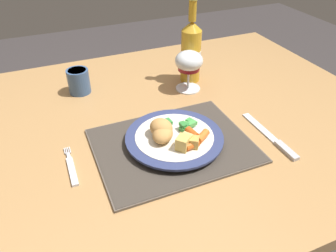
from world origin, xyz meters
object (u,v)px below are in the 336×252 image
at_px(fork, 72,168).
at_px(drinking_cup, 79,81).
at_px(wine_glass, 189,63).
at_px(bottle, 191,52).
at_px(dinner_plate, 174,139).
at_px(table_knife, 273,139).
at_px(dining_table, 142,150).

bearing_deg(fork, drinking_cup, 76.20).
distance_m(fork, wine_glass, 0.46).
bearing_deg(wine_glass, drinking_cup, 160.44).
xyz_separation_m(bottle, drinking_cup, (-0.34, 0.06, -0.06)).
relative_size(dinner_plate, drinking_cup, 3.19).
bearing_deg(table_knife, dining_table, 145.88).
xyz_separation_m(fork, table_knife, (0.47, -0.09, 0.00)).
xyz_separation_m(dinner_plate, wine_glass, (0.15, 0.23, 0.07)).
relative_size(dinner_plate, wine_glass, 1.90).
bearing_deg(bottle, wine_glass, -120.91).
bearing_deg(wine_glass, bottle, 59.09).
xyz_separation_m(fork, bottle, (0.42, 0.28, 0.09)).
height_order(table_knife, wine_glass, wine_glass).
xyz_separation_m(dining_table, bottle, (0.23, 0.18, 0.18)).
bearing_deg(dining_table, wine_glass, 31.98).
relative_size(dining_table, bottle, 5.30).
height_order(table_knife, drinking_cup, drinking_cup).
bearing_deg(fork, table_knife, -10.41).
bearing_deg(fork, wine_glass, 29.97).
height_order(dining_table, dinner_plate, dinner_plate).
relative_size(table_knife, bottle, 0.79).
distance_m(dining_table, wine_glass, 0.29).
bearing_deg(drinking_cup, wine_glass, -19.56).
distance_m(dining_table, drinking_cup, 0.29).
xyz_separation_m(dinner_plate, table_knife, (0.23, -0.08, -0.01)).
xyz_separation_m(fork, wine_glass, (0.39, 0.22, 0.08)).
height_order(dinner_plate, drinking_cup, drinking_cup).
distance_m(wine_glass, drinking_cup, 0.33).
xyz_separation_m(table_knife, drinking_cup, (-0.39, 0.42, 0.04)).
height_order(fork, table_knife, table_knife).
xyz_separation_m(dinner_plate, fork, (-0.24, 0.01, -0.01)).
relative_size(dining_table, fork, 10.38).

